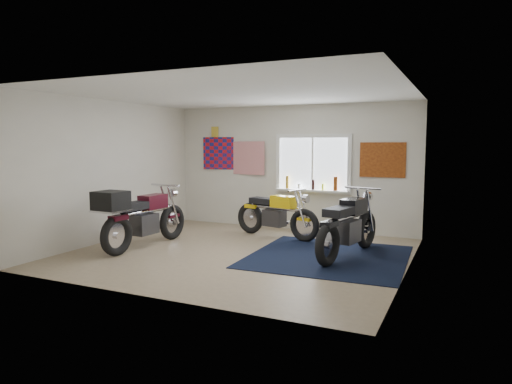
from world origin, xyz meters
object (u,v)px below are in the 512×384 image
at_px(navy_rug, 328,256).
at_px(yellow_triumph, 276,215).
at_px(maroon_tourer, 139,217).
at_px(black_chrome_bike, 348,227).

relative_size(navy_rug, yellow_triumph, 1.32).
bearing_deg(maroon_tourer, navy_rug, -72.77).
bearing_deg(yellow_triumph, navy_rug, -24.63).
bearing_deg(maroon_tourer, black_chrome_bike, -71.49).
bearing_deg(navy_rug, black_chrome_bike, 29.13).
bearing_deg(black_chrome_bike, navy_rug, 129.91).
distance_m(black_chrome_bike, maroon_tourer, 3.65).
relative_size(navy_rug, black_chrome_bike, 1.19).
xyz_separation_m(navy_rug, black_chrome_bike, (0.29, 0.16, 0.49)).
relative_size(black_chrome_bike, maroon_tourer, 1.00).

